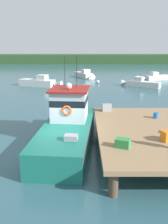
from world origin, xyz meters
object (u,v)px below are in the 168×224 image
object	(u,v)px
moored_boat_far_right	(154,77)
mooring_buoy_spare_mooring	(97,82)
main_fishing_boat	(67,125)
moored_boat_near_channel	(84,75)
crate_stack_near_edge	(167,136)
crate_single_by_cleat	(122,143)
crate_stack_mid_dock	(106,108)
moored_boat_mid_harbor	(140,83)
mooring_buoy_channel_marker	(137,83)
moored_boat_off_the_point	(38,82)
mooring_buoy_outer	(137,77)
bait_bucket	(155,115)

from	to	relation	value
moored_boat_far_right	mooring_buoy_spare_mooring	xyz separation A→B (m)	(-9.07, -3.47, -0.20)
main_fishing_boat	moored_boat_near_channel	world-z (taller)	main_fishing_boat
main_fishing_boat	crate_stack_near_edge	world-z (taller)	main_fishing_boat
main_fishing_boat	crate_single_by_cleat	xyz separation A→B (m)	(2.51, -3.58, 0.38)
crate_stack_mid_dock	moored_boat_mid_harbor	bearing A→B (deg)	70.60
moored_boat_near_channel	mooring_buoy_spare_mooring	distance (m)	6.34
crate_stack_near_edge	mooring_buoy_channel_marker	xyz separation A→B (m)	(3.59, 24.20, -1.19)
moored_boat_off_the_point	mooring_buoy_outer	world-z (taller)	moored_boat_off_the_point
main_fishing_boat	moored_boat_near_channel	xyz separation A→B (m)	(1.00, 28.37, -0.52)
main_fishing_boat	moored_boat_near_channel	size ratio (longest dim) A/B	1.81
moored_boat_far_right	mooring_buoy_channel_marker	world-z (taller)	moored_boat_far_right
mooring_buoy_outer	mooring_buoy_channel_marker	xyz separation A→B (m)	(-1.15, -5.71, -0.01)
crate_single_by_cleat	mooring_buoy_channel_marker	xyz separation A→B (m)	(5.76, 24.94, -1.15)
moored_boat_off_the_point	moored_boat_near_channel	bearing A→B (deg)	55.05
moored_boat_mid_harbor	bait_bucket	bearing A→B (deg)	-99.77
crate_stack_mid_dock	mooring_buoy_outer	bearing A→B (deg)	74.00
moored_boat_off_the_point	mooring_buoy_channel_marker	xyz separation A→B (m)	(13.20, 1.49, -0.28)
main_fishing_boat	bait_bucket	size ratio (longest dim) A/B	29.20
moored_boat_far_right	moored_boat_mid_harbor	xyz separation A→B (m)	(-3.62, -6.48, 0.01)
moored_boat_near_channel	mooring_buoy_channel_marker	size ratio (longest dim) A/B	11.50
mooring_buoy_channel_marker	mooring_buoy_spare_mooring	world-z (taller)	mooring_buoy_channel_marker
crate_single_by_cleat	mooring_buoy_channel_marker	world-z (taller)	crate_single_by_cleat
crate_stack_near_edge	main_fishing_boat	bearing A→B (deg)	148.71
bait_bucket	moored_boat_mid_harbor	distance (m)	18.78
crate_stack_mid_dock	mooring_buoy_outer	size ratio (longest dim) A/B	1.19
moored_boat_far_right	crate_single_by_cleat	bearing A→B (deg)	-107.74
crate_stack_near_edge	bait_bucket	bearing A→B (deg)	83.42
moored_boat_near_channel	mooring_buoy_outer	world-z (taller)	moored_boat_near_channel
crate_stack_near_edge	bait_bucket	distance (m)	3.66
moored_boat_mid_harbor	moored_boat_near_channel	world-z (taller)	moored_boat_near_channel
moored_boat_far_right	mooring_buoy_channel_marker	size ratio (longest dim) A/B	10.38
bait_bucket	moored_boat_off_the_point	world-z (taller)	bait_bucket
moored_boat_off_the_point	moored_boat_far_right	bearing A→B (deg)	19.28
main_fishing_boat	mooring_buoy_channel_marker	bearing A→B (deg)	68.85
main_fishing_boat	moored_boat_near_channel	distance (m)	28.39
crate_single_by_cleat	crate_stack_mid_dock	bearing A→B (deg)	91.47
moored_boat_far_right	moored_boat_mid_harbor	size ratio (longest dim) A/B	1.02
crate_single_by_cleat	mooring_buoy_channel_marker	bearing A→B (deg)	77.00
moored_boat_far_right	moored_boat_near_channel	size ratio (longest dim) A/B	0.90
mooring_buoy_outer	mooring_buoy_spare_mooring	bearing A→B (deg)	-144.09
crate_stack_mid_dock	mooring_buoy_channel_marker	world-z (taller)	crate_stack_mid_dock
main_fishing_boat	mooring_buoy_spare_mooring	bearing A→B (deg)	82.79
main_fishing_boat	moored_boat_off_the_point	bearing A→B (deg)	103.94
crate_stack_mid_dock	crate_single_by_cleat	bearing A→B (deg)	-88.53
crate_stack_near_edge	moored_boat_off_the_point	world-z (taller)	crate_stack_near_edge
crate_stack_mid_dock	mooring_buoy_outer	world-z (taller)	crate_stack_mid_dock
crate_stack_mid_dock	moored_boat_off_the_point	xyz separation A→B (m)	(-7.29, 17.43, -0.91)
moored_boat_off_the_point	mooring_buoy_spare_mooring	xyz separation A→B (m)	(7.75, 2.42, -0.29)
main_fishing_boat	moored_boat_off_the_point	xyz separation A→B (m)	(-4.93, 19.88, -0.49)
crate_stack_near_edge	mooring_buoy_channel_marker	bearing A→B (deg)	81.57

